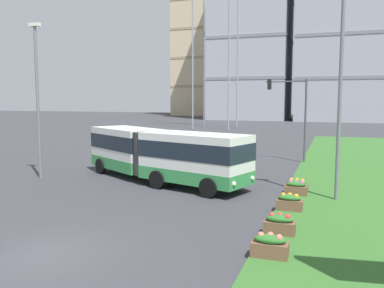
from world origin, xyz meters
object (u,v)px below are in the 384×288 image
flower_planter_2 (289,202)px  apartment_tower_westcentre (251,22)px  flower_planter_3 (296,188)px  flower_planter_4 (297,186)px  flower_planter_0 (270,245)px  apartment_tower_centre (344,20)px  flower_planter_1 (280,224)px  articulated_bus (160,154)px  streetlight_left (37,95)px  streetlight_median (340,87)px  apartment_tower_west (204,47)px  traffic_light_far_right (293,106)px

flower_planter_2 → apartment_tower_westcentre: size_ratio=0.02×
apartment_tower_westcentre → flower_planter_3: bearing=-77.1°
flower_planter_3 → flower_planter_4: 0.55m
flower_planter_0 → apartment_tower_centre: size_ratio=0.02×
flower_planter_1 → flower_planter_4: same height
flower_planter_0 → flower_planter_1: bearing=90.0°
flower_planter_0 → flower_planter_2: size_ratio=1.00×
articulated_bus → streetlight_left: 8.26m
flower_planter_1 → streetlight_median: size_ratio=0.11×
articulated_bus → apartment_tower_westcentre: apartment_tower_westcentre is taller
apartment_tower_west → streetlight_left: bearing=-77.9°
articulated_bus → flower_planter_2: size_ratio=10.58×
flower_planter_2 → streetlight_median: 5.94m
flower_planter_4 → apartment_tower_westcentre: size_ratio=0.02×
streetlight_left → apartment_tower_westcentre: (-2.85, 79.37, 18.17)m
flower_planter_2 → traffic_light_far_right: bearing=95.3°
traffic_light_far_right → apartment_tower_westcentre: apartment_tower_westcentre is taller
flower_planter_1 → apartment_tower_centre: bearing=88.1°
flower_planter_3 → apartment_tower_west: (-36.76, 100.27, 20.34)m
streetlight_median → apartment_tower_west: bearing=111.0°
flower_planter_3 → apartment_tower_centre: 82.50m
streetlight_left → apartment_tower_centre: size_ratio=0.21×
flower_planter_2 → flower_planter_4: bearing=90.0°
flower_planter_2 → traffic_light_far_right: (-1.35, 14.44, 3.88)m
flower_planter_0 → apartment_tower_west: (-36.76, 108.82, 20.34)m
apartment_tower_west → flower_planter_3: bearing=-69.9°
flower_planter_1 → streetlight_median: bearing=72.2°
flower_planter_4 → apartment_tower_west: 108.21m
flower_planter_4 → streetlight_left: size_ratio=0.12×
apartment_tower_westcentre → flower_planter_1: bearing=-78.0°
apartment_tower_centre → apartment_tower_west: bearing=152.2°
streetlight_median → apartment_tower_centre: (0.90, 79.81, 17.07)m
flower_planter_0 → flower_planter_2: 5.56m
articulated_bus → traffic_light_far_right: bearing=57.5°
apartment_tower_west → apartment_tower_westcentre: bearing=-48.7°
flower_planter_2 → flower_planter_3: size_ratio=1.00×
flower_planter_2 → apartment_tower_centre: (2.80, 82.44, 22.04)m
streetlight_left → streetlight_median: bearing=-0.1°
flower_planter_0 → apartment_tower_west: size_ratio=0.03×
articulated_bus → apartment_tower_west: (-28.86, 99.13, 19.11)m
flower_planter_2 → flower_planter_4: (0.00, 3.54, 0.00)m
traffic_light_far_right → apartment_tower_west: 97.03m
flower_planter_2 → apartment_tower_west: (-36.76, 103.26, 20.34)m
traffic_light_far_right → apartment_tower_west: size_ratio=0.15×
streetlight_median → apartment_tower_westcentre: apartment_tower_westcentre is taller
flower_planter_0 → streetlight_left: 17.96m
flower_planter_2 → traffic_light_far_right: 15.01m
flower_planter_0 → traffic_light_far_right: (-1.35, 20.00, 3.88)m
streetlight_left → apartment_tower_west: (-21.50, 100.59, 15.66)m
flower_planter_2 → apartment_tower_westcentre: (-18.11, 82.04, 22.85)m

